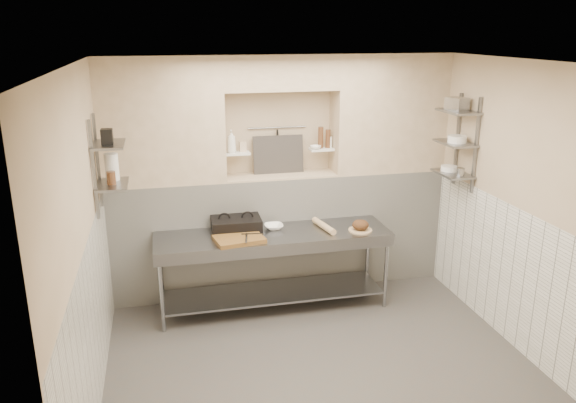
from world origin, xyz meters
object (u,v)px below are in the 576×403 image
object	(u,v)px
panini_press	(236,224)
jug_left	(112,167)
cutting_board	(239,239)
bread_loaf	(360,225)
rolling_pin	(324,226)
bottle_soap	(231,141)
prep_table	(273,255)
bowl_alcove	(316,147)
mixing_bowl	(274,227)

from	to	relation	value
panini_press	jug_left	size ratio (longest dim) A/B	2.08
cutting_board	bread_loaf	distance (m)	1.37
rolling_pin	jug_left	world-z (taller)	jug_left
panini_press	bottle_soap	size ratio (longest dim) A/B	2.13
rolling_pin	bread_loaf	xyz separation A→B (m)	(0.38, -0.15, 0.04)
jug_left	rolling_pin	bearing A→B (deg)	0.63
cutting_board	bottle_soap	world-z (taller)	bottle_soap
prep_table	rolling_pin	bearing A→B (deg)	2.38
rolling_pin	bowl_alcove	xyz separation A→B (m)	(0.03, 0.51, 0.80)
rolling_pin	bottle_soap	bearing A→B (deg)	150.88
mixing_bowl	rolling_pin	distance (m)	0.56
panini_press	cutting_board	size ratio (longest dim) A/B	1.10
prep_table	bottle_soap	size ratio (longest dim) A/B	9.93
panini_press	cutting_board	bearing A→B (deg)	-91.13
cutting_board	prep_table	bearing A→B (deg)	19.44
jug_left	panini_press	bearing A→B (deg)	8.77
prep_table	rolling_pin	size ratio (longest dim) A/B	5.58
cutting_board	bowl_alcove	world-z (taller)	bowl_alcove
cutting_board	mixing_bowl	distance (m)	0.53
mixing_bowl	bottle_soap	distance (m)	1.08
rolling_pin	jug_left	distance (m)	2.37
bread_loaf	bowl_alcove	xyz separation A→B (m)	(-0.35, 0.66, 0.76)
panini_press	rolling_pin	xyz separation A→B (m)	(0.97, -0.17, -0.04)
jug_left	mixing_bowl	bearing A→B (deg)	5.20
panini_press	rolling_pin	world-z (taller)	panini_press
prep_table	jug_left	size ratio (longest dim) A/B	9.69
rolling_pin	bread_loaf	size ratio (longest dim) A/B	2.50
jug_left	bottle_soap	bearing A→B (deg)	23.52
mixing_bowl	bowl_alcove	xyz separation A→B (m)	(0.58, 0.38, 0.81)
panini_press	cutting_board	xyz separation A→B (m)	(-0.02, -0.33, -0.05)
bread_loaf	bottle_soap	xyz separation A→B (m)	(-1.33, 0.68, 0.87)
bottle_soap	jug_left	xyz separation A→B (m)	(-1.27, -0.55, -0.10)
mixing_bowl	bread_loaf	xyz separation A→B (m)	(0.93, -0.28, 0.05)
panini_press	bread_loaf	world-z (taller)	panini_press
cutting_board	bottle_soap	size ratio (longest dim) A/B	1.94
mixing_bowl	rolling_pin	world-z (taller)	rolling_pin
bread_loaf	jug_left	bearing A→B (deg)	177.20
mixing_bowl	jug_left	xyz separation A→B (m)	(-1.67, -0.15, 0.82)
jug_left	prep_table	bearing A→B (deg)	0.00
jug_left	cutting_board	bearing A→B (deg)	-6.51
cutting_board	rolling_pin	bearing A→B (deg)	9.52
prep_table	rolling_pin	distance (m)	0.66
mixing_bowl	cutting_board	bearing A→B (deg)	-146.18
bottle_soap	bread_loaf	bearing A→B (deg)	-27.11
prep_table	panini_press	xyz separation A→B (m)	(-0.38, 0.19, 0.33)
cutting_board	bottle_soap	bearing A→B (deg)	86.95
panini_press	mixing_bowl	xyz separation A→B (m)	(0.42, -0.04, -0.05)
rolling_pin	bowl_alcove	world-z (taller)	bowl_alcove
prep_table	cutting_board	bearing A→B (deg)	-160.56
panini_press	bottle_soap	distance (m)	0.94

